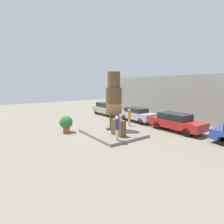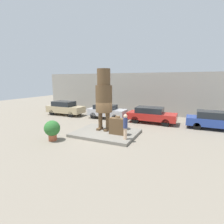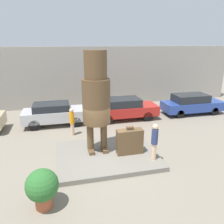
% 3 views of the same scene
% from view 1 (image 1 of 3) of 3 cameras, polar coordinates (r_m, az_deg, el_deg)
% --- Properties ---
extents(ground_plane, '(60.00, 60.00, 0.00)m').
position_cam_1_polar(ground_plane, '(14.56, 0.10, -7.33)').
color(ground_plane, gray).
extents(pedestal, '(4.81, 3.76, 0.22)m').
position_cam_1_polar(pedestal, '(14.53, 0.10, -6.92)').
color(pedestal, slate).
rests_on(pedestal, ground_plane).
extents(building_backdrop, '(28.00, 0.60, 5.09)m').
position_cam_1_polar(building_backdrop, '(21.15, 21.75, 4.15)').
color(building_backdrop, gray).
rests_on(building_backdrop, ground_plane).
extents(statue_figure, '(1.32, 1.32, 4.89)m').
position_cam_1_polar(statue_figure, '(14.58, 0.59, 5.00)').
color(statue_figure, brown).
rests_on(statue_figure, pedestal).
extents(giant_suitcase, '(1.27, 0.47, 1.43)m').
position_cam_1_polar(giant_suitcase, '(13.37, 2.09, -5.10)').
color(giant_suitcase, brown).
rests_on(giant_suitcase, pedestal).
extents(tourist, '(0.30, 0.30, 1.76)m').
position_cam_1_polar(tourist, '(12.09, 1.64, -4.94)').
color(tourist, beige).
rests_on(tourist, pedestal).
extents(parked_car_tan, '(4.61, 1.85, 1.68)m').
position_cam_1_polar(parked_car_tan, '(23.54, -1.75, 1.17)').
color(parked_car_tan, tan).
rests_on(parked_car_tan, ground_plane).
extents(parked_car_silver, '(4.25, 1.74, 1.53)m').
position_cam_1_polar(parked_car_silver, '(19.52, 8.17, -0.72)').
color(parked_car_silver, '#B7B7BC').
rests_on(parked_car_silver, ground_plane).
extents(parked_car_red, '(4.71, 1.86, 1.57)m').
position_cam_1_polar(parked_car_red, '(16.42, 20.22, -2.98)').
color(parked_car_red, '#B2231E').
rests_on(parked_car_red, ground_plane).
extents(planter_pot, '(1.10, 1.10, 1.45)m').
position_cam_1_polar(planter_pot, '(15.46, -14.75, -3.49)').
color(planter_pot, '#AD5638').
rests_on(planter_pot, ground_plane).
extents(worker_hivis, '(0.29, 0.29, 1.72)m').
position_cam_1_polar(worker_hivis, '(17.35, 5.65, -1.52)').
color(worker_hivis, beige).
rests_on(worker_hivis, ground_plane).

